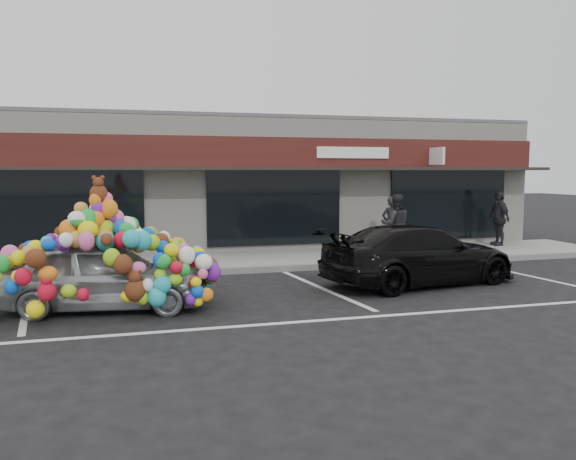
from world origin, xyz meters
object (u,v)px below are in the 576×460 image
object	(u,v)px
toy_car	(103,267)
pedestrian_a	(391,224)
black_sedan	(419,255)
pedestrian_c	(499,218)
pedestrian_b	(396,224)

from	to	relation	value
toy_car	pedestrian_a	world-z (taller)	toy_car
toy_car	black_sedan	bearing A→B (deg)	-76.46
toy_car	black_sedan	xyz separation A→B (m)	(6.82, 0.62, -0.13)
black_sedan	pedestrian_a	size ratio (longest dim) A/B	2.82
pedestrian_a	black_sedan	bearing A→B (deg)	67.75
pedestrian_a	pedestrian_c	world-z (taller)	pedestrian_c
pedestrian_a	pedestrian_b	distance (m)	0.68
black_sedan	pedestrian_a	distance (m)	4.35
pedestrian_c	pedestrian_a	bearing A→B (deg)	-83.52
toy_car	pedestrian_a	xyz separation A→B (m)	(8.08, 4.78, 0.17)
black_sedan	pedestrian_b	distance (m)	3.68
black_sedan	pedestrian_b	xyz separation A→B (m)	(1.10, 3.50, 0.35)
pedestrian_a	pedestrian_b	size ratio (longest dim) A/B	0.95
toy_car	pedestrian_c	size ratio (longest dim) A/B	2.43
pedestrian_c	black_sedan	bearing A→B (deg)	-46.95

